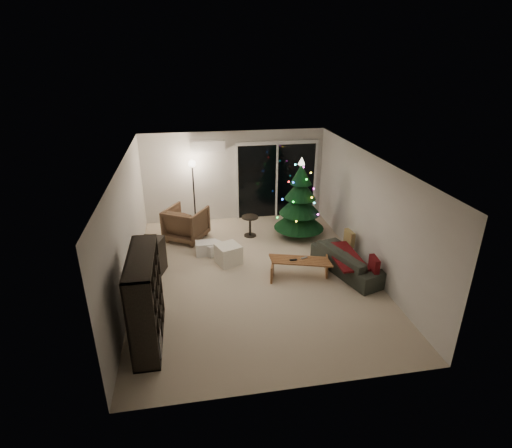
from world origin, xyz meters
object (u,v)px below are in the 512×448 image
(bookshelf, at_px, (133,301))
(media_cabinet, at_px, (146,264))
(armchair, at_px, (186,224))
(coffee_table, at_px, (300,268))
(christmas_tree, at_px, (300,198))
(sofa, at_px, (349,261))

(bookshelf, height_order, media_cabinet, bookshelf)
(armchair, xyz_separation_m, coffee_table, (2.35, -2.30, -0.23))
(christmas_tree, bearing_deg, sofa, -74.09)
(bookshelf, bearing_deg, armchair, 98.84)
(media_cabinet, bearing_deg, sofa, 12.05)
(coffee_table, bearing_deg, armchair, 152.61)
(media_cabinet, bearing_deg, bookshelf, -73.20)
(media_cabinet, relative_size, sofa, 0.68)
(sofa, height_order, christmas_tree, christmas_tree)
(armchair, relative_size, coffee_table, 0.75)
(sofa, bearing_deg, media_cabinet, 67.57)
(bookshelf, relative_size, armchair, 1.67)
(christmas_tree, bearing_deg, armchair, 174.15)
(bookshelf, height_order, coffee_table, bookshelf)
(bookshelf, distance_m, media_cabinet, 1.95)
(armchair, bearing_deg, media_cabinet, 96.81)
(sofa, relative_size, coffee_table, 1.47)
(media_cabinet, height_order, armchair, armchair)
(media_cabinet, xyz_separation_m, armchair, (0.86, 1.93, 0.04))
(armchair, distance_m, coffee_table, 3.29)
(media_cabinet, relative_size, christmas_tree, 0.60)
(christmas_tree, bearing_deg, media_cabinet, -156.28)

